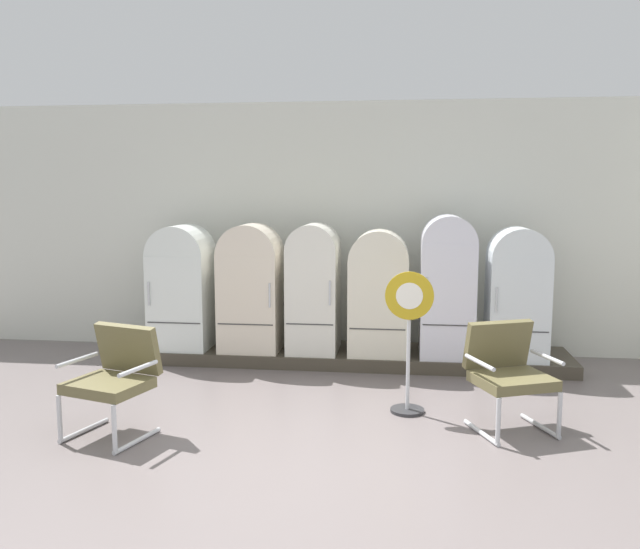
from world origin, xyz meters
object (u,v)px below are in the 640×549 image
object	(u,v)px
refrigerator_3	(379,289)
refrigerator_5	(517,290)
refrigerator_2	(314,284)
armchair_right	(508,369)
refrigerator_1	(251,284)
refrigerator_0	(182,283)
refrigerator_4	(447,281)
sign_stand	(408,346)
armchair_left	(115,374)

from	to	relation	value
refrigerator_3	refrigerator_5	world-z (taller)	refrigerator_5
refrigerator_2	armchair_right	world-z (taller)	refrigerator_2
refrigerator_5	armchair_right	bearing A→B (deg)	-101.40
refrigerator_1	refrigerator_5	size ratio (longest dim) A/B	1.01
refrigerator_0	refrigerator_4	distance (m)	3.18
refrigerator_0	sign_stand	distance (m)	3.18
refrigerator_2	refrigerator_4	size ratio (longest dim) A/B	0.93
refrigerator_0	refrigerator_5	xyz separation A→B (m)	(3.96, -0.03, 0.01)
refrigerator_5	refrigerator_3	bearing A→B (deg)	-179.93
refrigerator_4	refrigerator_1	bearing A→B (deg)	-179.16
armchair_right	refrigerator_4	bearing A→B (deg)	101.92
refrigerator_1	armchair_right	size ratio (longest dim) A/B	1.63
armchair_left	refrigerator_4	bearing A→B (deg)	40.35
refrigerator_0	armchair_left	size ratio (longest dim) A/B	1.61
refrigerator_1	armchair_right	xyz separation A→B (m)	(2.72, -1.89, -0.42)
armchair_right	refrigerator_5	bearing A→B (deg)	78.60
refrigerator_0	armchair_right	world-z (taller)	refrigerator_0
refrigerator_3	refrigerator_2	bearing A→B (deg)	176.10
refrigerator_4	sign_stand	xyz separation A→B (m)	(-0.45, -1.63, -0.38)
refrigerator_3	sign_stand	xyz separation A→B (m)	(0.34, -1.58, -0.28)
refrigerator_3	armchair_right	bearing A→B (deg)	-57.46
refrigerator_5	sign_stand	world-z (taller)	refrigerator_5
refrigerator_1	refrigerator_4	world-z (taller)	refrigerator_4
refrigerator_0	refrigerator_1	xyz separation A→B (m)	(0.86, -0.02, 0.01)
armchair_left	sign_stand	distance (m)	2.62
refrigerator_3	armchair_right	xyz separation A→B (m)	(1.19, -1.87, -0.39)
refrigerator_1	refrigerator_3	xyz separation A→B (m)	(1.53, -0.01, -0.03)
refrigerator_2	refrigerator_1	bearing A→B (deg)	-177.14
armchair_left	armchair_right	size ratio (longest dim) A/B	1.00
refrigerator_1	sign_stand	size ratio (longest dim) A/B	1.13
refrigerator_1	sign_stand	xyz separation A→B (m)	(1.87, -1.59, -0.31)
refrigerator_1	refrigerator_5	bearing A→B (deg)	-0.24
refrigerator_5	armchair_left	distance (m)	4.46
refrigerator_4	armchair_right	xyz separation A→B (m)	(0.41, -1.92, -0.49)
refrigerator_5	armchair_left	size ratio (longest dim) A/B	1.61
refrigerator_1	refrigerator_5	xyz separation A→B (m)	(3.10, -0.01, -0.01)
refrigerator_4	refrigerator_5	world-z (taller)	refrigerator_4
refrigerator_2	armchair_right	size ratio (longest dim) A/B	1.64
refrigerator_0	armchair_right	distance (m)	4.08
sign_stand	armchair_right	bearing A→B (deg)	-19.01
armchair_left	refrigerator_3	bearing A→B (deg)	48.74
refrigerator_5	armchair_right	world-z (taller)	refrigerator_5
armchair_right	refrigerator_3	bearing A→B (deg)	122.54
armchair_left	refrigerator_1	bearing A→B (deg)	76.04
refrigerator_5	sign_stand	xyz separation A→B (m)	(-1.24, -1.58, -0.30)
armchair_right	sign_stand	xyz separation A→B (m)	(-0.86, 0.30, 0.11)
refrigerator_0	armchair_left	bearing A→B (deg)	-84.21
refrigerator_4	sign_stand	distance (m)	1.73
refrigerator_2	armchair_right	bearing A→B (deg)	-44.36
sign_stand	refrigerator_4	bearing A→B (deg)	74.46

